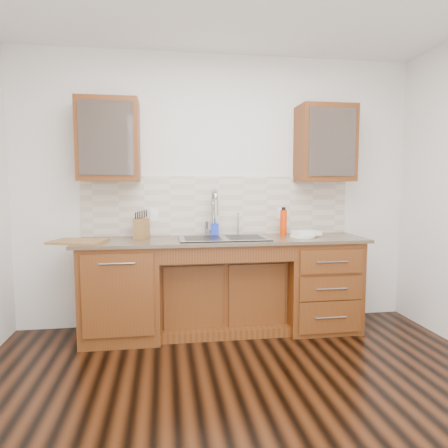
{
  "coord_description": "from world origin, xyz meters",
  "views": [
    {
      "loc": [
        -0.55,
        -2.28,
        1.42
      ],
      "look_at": [
        0.0,
        1.4,
        1.05
      ],
      "focal_mm": 32.0,
      "sensor_mm": 36.0,
      "label": 1
    }
  ],
  "objects": [
    {
      "name": "ground",
      "position": [
        0.0,
        0.0,
        -0.05
      ],
      "size": [
        4.0,
        3.5,
        0.1
      ],
      "primitive_type": "cube",
      "color": "black"
    },
    {
      "name": "dish_towel",
      "position": [
        0.83,
        1.45,
        0.94
      ],
      "size": [
        0.28,
        0.23,
        0.04
      ],
      "primitive_type": "cube",
      "rotation": [
        0.0,
        0.0,
        0.23
      ],
      "color": "silver",
      "rests_on": "plate"
    },
    {
      "name": "upper_cabinet_left",
      "position": [
        -1.05,
        1.58,
        1.83
      ],
      "size": [
        0.55,
        0.34,
        0.75
      ],
      "primitive_type": "cube",
      "color": "#593014",
      "rests_on": "wall_back"
    },
    {
      "name": "wall_back",
      "position": [
        0.0,
        1.8,
        1.35
      ],
      "size": [
        4.0,
        0.1,
        2.7
      ],
      "primitive_type": "cube",
      "color": "silver",
      "rests_on": "ground"
    },
    {
      "name": "base_cabinet_center",
      "position": [
        0.0,
        1.53,
        0.35
      ],
      "size": [
        1.2,
        0.44,
        0.7
      ],
      "primitive_type": "cube",
      "color": "#593014",
      "rests_on": "ground"
    },
    {
      "name": "cup_left_a",
      "position": [
        -1.11,
        1.58,
        1.77
      ],
      "size": [
        0.13,
        0.13,
        0.09
      ],
      "primitive_type": "imported",
      "rotation": [
        0.0,
        0.0,
        -0.23
      ],
      "color": "silver",
      "rests_on": "upper_cabinet_left"
    },
    {
      "name": "outlet_left",
      "position": [
        -0.65,
        1.73,
        1.12
      ],
      "size": [
        0.08,
        0.01,
        0.12
      ],
      "primitive_type": "cube",
      "color": "white",
      "rests_on": "backsplash"
    },
    {
      "name": "cup_left_b",
      "position": [
        -0.89,
        1.58,
        1.77
      ],
      "size": [
        0.12,
        0.12,
        0.09
      ],
      "primitive_type": "imported",
      "rotation": [
        0.0,
        0.0,
        -0.32
      ],
      "color": "white",
      "rests_on": "upper_cabinet_left"
    },
    {
      "name": "cup_right_a",
      "position": [
        0.95,
        1.58,
        1.78
      ],
      "size": [
        0.16,
        0.16,
        0.1
      ],
      "primitive_type": "imported",
      "rotation": [
        0.0,
        0.0,
        0.29
      ],
      "color": "white",
      "rests_on": "upper_cabinet_right"
    },
    {
      "name": "knife_block",
      "position": [
        -0.77,
        1.57,
        1.0
      ],
      "size": [
        0.15,
        0.19,
        0.19
      ],
      "primitive_type": "cube",
      "rotation": [
        0.0,
        0.0,
        -0.3
      ],
      "color": "brown",
      "rests_on": "countertop"
    },
    {
      "name": "sink",
      "position": [
        0.0,
        1.41,
        0.83
      ],
      "size": [
        0.84,
        0.46,
        0.19
      ],
      "primitive_type": "cube",
      "color": "#9E9EA5",
      "rests_on": "countertop"
    },
    {
      "name": "filter_tap",
      "position": [
        0.18,
        1.65,
        1.03
      ],
      "size": [
        0.02,
        0.02,
        0.24
      ],
      "primitive_type": "cylinder",
      "color": "#999993",
      "rests_on": "countertop"
    },
    {
      "name": "base_cabinet_right",
      "position": [
        0.95,
        1.44,
        0.44
      ],
      "size": [
        0.7,
        0.62,
        0.88
      ],
      "primitive_type": "cube",
      "color": "#593014",
      "rests_on": "ground"
    },
    {
      "name": "water_bottle",
      "position": [
        0.63,
        1.59,
        1.04
      ],
      "size": [
        0.07,
        0.07,
        0.25
      ],
      "primitive_type": "cylinder",
      "rotation": [
        0.0,
        0.0,
        0.1
      ],
      "color": "#E03100",
      "rests_on": "countertop"
    },
    {
      "name": "backsplash",
      "position": [
        0.0,
        1.74,
        1.21
      ],
      "size": [
        2.7,
        0.02,
        0.59
      ],
      "primitive_type": "cube",
      "color": "beige",
      "rests_on": "wall_back"
    },
    {
      "name": "soap_bottle",
      "position": [
        -0.06,
        1.63,
        1.0
      ],
      "size": [
        0.09,
        0.09,
        0.17
      ],
      "primitive_type": "imported",
      "rotation": [
        0.0,
        0.0,
        -0.14
      ],
      "color": "#1F35E0",
      "rests_on": "countertop"
    },
    {
      "name": "cutting_board",
      "position": [
        -1.31,
        1.35,
        0.92
      ],
      "size": [
        0.52,
        0.43,
        0.02
      ],
      "primitive_type": "cube",
      "rotation": [
        0.0,
        0.0,
        -0.28
      ],
      "color": "#A1662A",
      "rests_on": "countertop"
    },
    {
      "name": "upper_cabinet_right",
      "position": [
        1.05,
        1.58,
        1.83
      ],
      "size": [
        0.55,
        0.34,
        0.75
      ],
      "primitive_type": "cube",
      "color": "#593014",
      "rests_on": "wall_back"
    },
    {
      "name": "outlet_right",
      "position": [
        0.65,
        1.73,
        1.12
      ],
      "size": [
        0.08,
        0.01,
        0.12
      ],
      "primitive_type": "cube",
      "color": "white",
      "rests_on": "backsplash"
    },
    {
      "name": "cup_right_b",
      "position": [
        1.14,
        1.58,
        1.78
      ],
      "size": [
        0.12,
        0.12,
        0.1
      ],
      "primitive_type": "imported",
      "rotation": [
        0.0,
        0.0,
        -0.13
      ],
      "color": "white",
      "rests_on": "upper_cabinet_right"
    },
    {
      "name": "faucet",
      "position": [
        -0.07,
        1.64,
        1.11
      ],
      "size": [
        0.04,
        0.04,
        0.4
      ],
      "primitive_type": "cylinder",
      "color": "#999993",
      "rests_on": "countertop"
    },
    {
      "name": "countertop",
      "position": [
        0.0,
        1.43,
        0.9
      ],
      "size": [
        2.7,
        0.65,
        0.03
      ],
      "primitive_type": "cube",
      "color": "#84705B",
      "rests_on": "base_cabinet_left"
    },
    {
      "name": "base_cabinet_left",
      "position": [
        -0.95,
        1.44,
        0.44
      ],
      "size": [
        0.7,
        0.62,
        0.88
      ],
      "primitive_type": "cube",
      "color": "#593014",
      "rests_on": "ground"
    },
    {
      "name": "plate",
      "position": [
        0.77,
        1.4,
        0.92
      ],
      "size": [
        0.3,
        0.3,
        0.01
      ],
      "primitive_type": "cylinder",
      "rotation": [
        0.0,
        0.0,
        -0.31
      ],
      "color": "beige",
      "rests_on": "countertop"
    }
  ]
}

